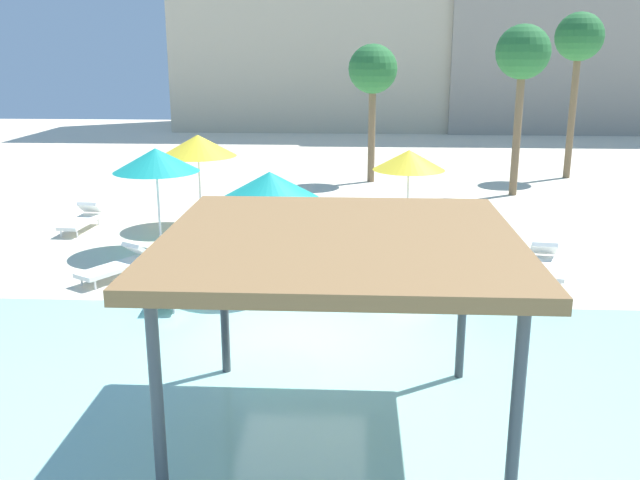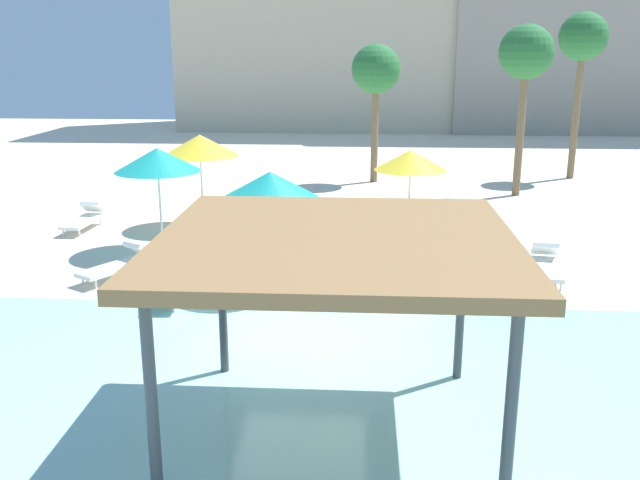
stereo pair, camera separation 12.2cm
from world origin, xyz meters
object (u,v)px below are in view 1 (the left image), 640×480
at_px(lounge_chair_1, 169,285).
at_px(palm_tree_1, 373,72).
at_px(beach_umbrella_yellow_1, 409,160).
at_px(palm_tree_0, 523,56).
at_px(lounge_chair_2, 545,264).
at_px(lounge_chair_4, 119,264).
at_px(palm_tree_2, 579,41).
at_px(lounge_chair_0, 82,219).
at_px(shade_pavilion, 340,247).
at_px(beach_umbrella_yellow_0, 198,146).
at_px(beach_umbrella_teal_2, 270,185).
at_px(beach_umbrella_teal_4, 156,160).

relative_size(lounge_chair_1, palm_tree_1, 0.36).
relative_size(beach_umbrella_yellow_1, palm_tree_0, 0.43).
height_order(lounge_chair_2, palm_tree_0, palm_tree_0).
distance_m(lounge_chair_4, palm_tree_2, 20.50).
height_order(lounge_chair_0, lounge_chair_4, same).
bearing_deg(shade_pavilion, lounge_chair_0, 125.51).
distance_m(lounge_chair_1, palm_tree_0, 15.81).
xyz_separation_m(beach_umbrella_yellow_0, lounge_chair_1, (0.73, -6.43, -2.11)).
height_order(shade_pavilion, beach_umbrella_yellow_0, shade_pavilion).
distance_m(lounge_chair_0, lounge_chair_2, 13.14).
distance_m(shade_pavilion, lounge_chair_4, 8.94).
relative_size(lounge_chair_1, lounge_chair_2, 0.99).
bearing_deg(beach_umbrella_teal_2, shade_pavilion, -74.85).
bearing_deg(lounge_chair_4, palm_tree_1, -173.98).
bearing_deg(palm_tree_0, beach_umbrella_yellow_0, -153.58).
distance_m(shade_pavilion, palm_tree_0, 18.05).
height_order(lounge_chair_0, palm_tree_0, palm_tree_0).
relative_size(shade_pavilion, lounge_chair_2, 2.30).
xyz_separation_m(shade_pavilion, beach_umbrella_teal_2, (-1.68, 6.19, -0.42)).
bearing_deg(beach_umbrella_yellow_0, palm_tree_1, 55.10).
relative_size(beach_umbrella_yellow_1, lounge_chair_4, 1.33).
bearing_deg(lounge_chair_1, beach_umbrella_teal_2, 108.66).
distance_m(lounge_chair_0, lounge_chair_1, 7.14).
bearing_deg(beach_umbrella_yellow_1, palm_tree_0, 57.04).
relative_size(shade_pavilion, beach_umbrella_teal_2, 1.71).
xyz_separation_m(beach_umbrella_yellow_0, beach_umbrella_teal_2, (2.81, -5.53, -0.10)).
distance_m(shade_pavilion, beach_umbrella_teal_2, 6.43).
bearing_deg(beach_umbrella_yellow_0, shade_pavilion, -69.05).
relative_size(beach_umbrella_teal_4, palm_tree_1, 0.51).
xyz_separation_m(beach_umbrella_yellow_1, lounge_chair_2, (3.05, -2.95, -1.96)).
height_order(shade_pavilion, lounge_chair_0, shade_pavilion).
relative_size(lounge_chair_0, lounge_chair_4, 1.00).
bearing_deg(beach_umbrella_teal_2, lounge_chair_4, 171.37).
bearing_deg(palm_tree_2, shade_pavilion, -113.43).
bearing_deg(shade_pavilion, beach_umbrella_teal_4, 118.84).
bearing_deg(lounge_chair_4, beach_umbrella_yellow_1, 148.65).
bearing_deg(palm_tree_1, shade_pavilion, -92.28).
bearing_deg(beach_umbrella_teal_2, palm_tree_2, 53.62).
height_order(beach_umbrella_yellow_0, palm_tree_2, palm_tree_2).
distance_m(beach_umbrella_yellow_1, lounge_chair_0, 9.76).
bearing_deg(lounge_chair_1, palm_tree_1, 157.40).
bearing_deg(beach_umbrella_teal_4, shade_pavilion, -61.16).
xyz_separation_m(lounge_chair_1, lounge_chair_4, (-1.58, 1.45, 0.00)).
xyz_separation_m(lounge_chair_0, lounge_chair_4, (2.58, -4.35, 0.00)).
bearing_deg(lounge_chair_4, beach_umbrella_teal_4, -156.43).
bearing_deg(beach_umbrella_teal_4, beach_umbrella_teal_2, -40.88).
relative_size(beach_umbrella_teal_2, lounge_chair_1, 1.37).
xyz_separation_m(lounge_chair_4, palm_tree_0, (11.27, 10.16, 4.61)).
relative_size(beach_umbrella_teal_2, palm_tree_2, 0.40).
xyz_separation_m(beach_umbrella_teal_2, lounge_chair_1, (-2.08, -0.90, -2.01)).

